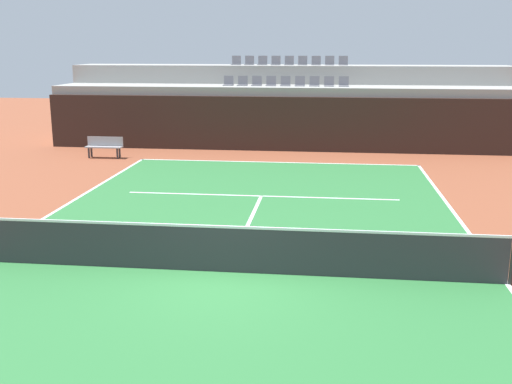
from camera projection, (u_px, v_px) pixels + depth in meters
The scene contains 13 objects.
ground_plane at pixel (226, 272), 12.18m from camera, with size 80.00×80.00×0.00m, color brown.
court_surface at pixel (226, 272), 12.18m from camera, with size 11.00×24.00×0.01m, color #2D7238.
baseline_far at pixel (277, 162), 23.71m from camera, with size 11.00×0.10×0.00m, color white.
sideline_right at pixel (507, 284), 11.55m from camera, with size 0.10×24.00×0.00m, color white.
service_line_far at pixel (261, 196), 18.36m from camera, with size 8.26×0.10×0.00m, color white.
centre_service_line at pixel (247, 226), 15.27m from camera, with size 0.10×6.40×0.00m, color white.
back_wall at pixel (283, 124), 26.17m from camera, with size 20.91×0.30×2.34m, color black.
stands_tier_lower at pixel (285, 116), 27.43m from camera, with size 20.91×2.40×2.72m, color #9E9E99.
stands_tier_upper at pixel (289, 102), 29.65m from camera, with size 20.91×2.40×3.57m, color #9E9E99.
seating_row_lower at pixel (285, 83), 27.17m from camera, with size 5.64×0.44×0.44m.
seating_row_upper at pixel (289, 62), 29.29m from camera, with size 5.64×0.44×0.44m.
tennis_net at pixel (226, 248), 12.06m from camera, with size 11.08×0.08×1.07m.
player_bench at pixel (104, 145), 24.67m from camera, with size 1.50×0.40×0.85m.
Camera 1 is at (1.96, -11.31, 4.43)m, focal length 42.40 mm.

